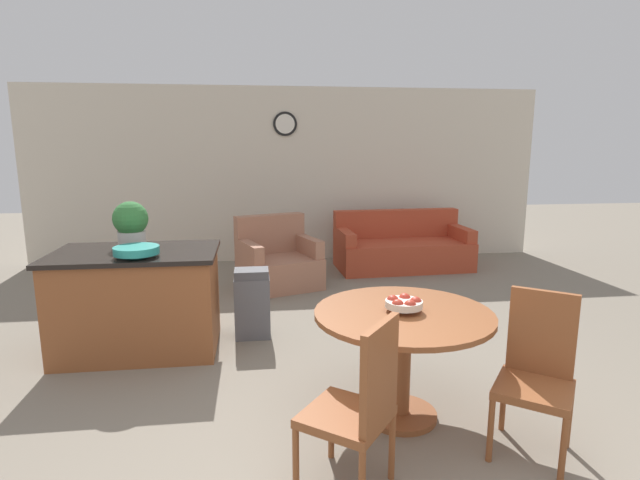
# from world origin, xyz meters

# --- Properties ---
(wall_back) EXTENTS (8.00, 0.09, 2.70)m
(wall_back) POSITION_xyz_m (-0.00, 5.68, 1.35)
(wall_back) COLOR beige
(wall_back) RESTS_ON ground_plane
(dining_table) EXTENTS (1.18, 1.18, 0.76)m
(dining_table) POSITION_xyz_m (0.40, 0.82, 0.59)
(dining_table) COLOR brown
(dining_table) RESTS_ON ground_plane
(dining_chair_near_left) EXTENTS (0.59, 0.59, 0.98)m
(dining_chair_near_left) POSITION_xyz_m (-0.04, 0.12, 0.52)
(dining_chair_near_left) COLOR brown
(dining_chair_near_left) RESTS_ON ground_plane
(dining_chair_near_right) EXTENTS (0.59, 0.59, 0.98)m
(dining_chair_near_right) POSITION_xyz_m (1.10, 0.38, 0.52)
(dining_chair_near_right) COLOR brown
(dining_chair_near_right) RESTS_ON ground_plane
(fruit_bowl) EXTENTS (0.24, 0.24, 0.10)m
(fruit_bowl) POSITION_xyz_m (0.40, 0.82, 0.81)
(fruit_bowl) COLOR silver
(fruit_bowl) RESTS_ON dining_table
(kitchen_island) EXTENTS (1.41, 0.91, 0.91)m
(kitchen_island) POSITION_xyz_m (-1.61, 2.24, 0.46)
(kitchen_island) COLOR brown
(kitchen_island) RESTS_ON ground_plane
(teal_bowl) EXTENTS (0.37, 0.37, 0.09)m
(teal_bowl) POSITION_xyz_m (-1.54, 2.00, 0.97)
(teal_bowl) COLOR teal
(teal_bowl) RESTS_ON kitchen_island
(potted_plant) EXTENTS (0.31, 0.31, 0.42)m
(potted_plant) POSITION_xyz_m (-1.68, 2.44, 1.13)
(potted_plant) COLOR beige
(potted_plant) RESTS_ON kitchen_island
(trash_bin) EXTENTS (0.33, 0.25, 0.67)m
(trash_bin) POSITION_xyz_m (-0.60, 2.42, 0.33)
(trash_bin) COLOR #56565B
(trash_bin) RESTS_ON ground_plane
(couch) EXTENTS (1.98, 0.99, 0.84)m
(couch) POSITION_xyz_m (1.61, 4.89, 0.29)
(couch) COLOR #B24228
(couch) RESTS_ON ground_plane
(armchair) EXTENTS (1.16, 1.09, 0.91)m
(armchair) POSITION_xyz_m (-0.28, 4.14, 0.30)
(armchair) COLOR #A87056
(armchair) RESTS_ON ground_plane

